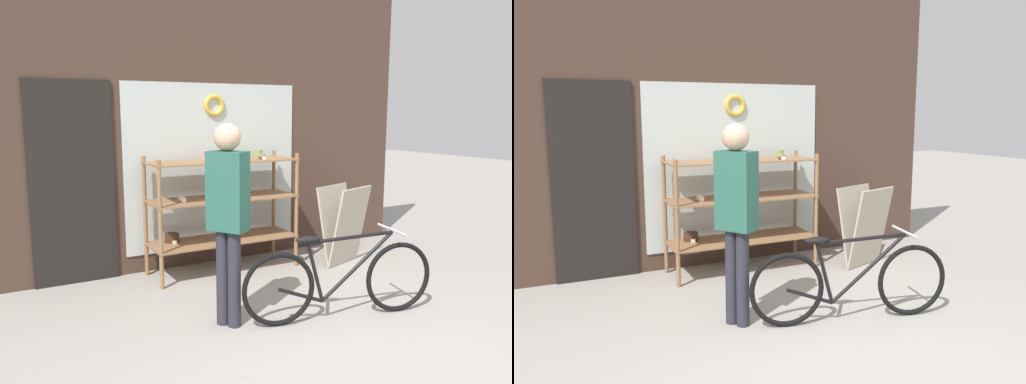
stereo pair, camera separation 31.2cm
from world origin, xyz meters
TOP-DOWN VIEW (x-y plane):
  - ground_plane at (0.00, 0.00)m, footprint 30.00×30.00m
  - storefront_facade at (-0.03, 2.66)m, footprint 5.76×0.13m
  - display_case at (0.12, 2.26)m, footprint 1.66×0.55m
  - bicycle at (0.43, 0.55)m, footprint 1.73×0.55m
  - sandwich_board at (1.48, 1.80)m, footprint 0.68×0.55m
  - pedestrian at (-0.46, 0.89)m, footprint 0.33×0.37m

SIDE VIEW (x-z plane):
  - ground_plane at x=0.00m, z-range 0.00..0.00m
  - bicycle at x=0.43m, z-range -0.04..0.73m
  - sandwich_board at x=1.48m, z-range 0.01..0.92m
  - display_case at x=0.12m, z-range 0.13..1.48m
  - pedestrian at x=-0.46m, z-range 0.15..1.84m
  - storefront_facade at x=-0.03m, z-range -0.04..3.43m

